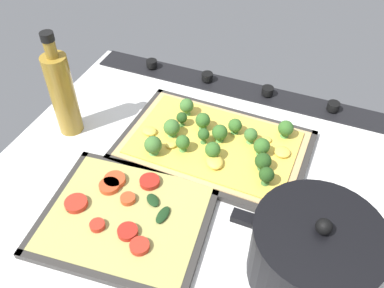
{
  "coord_description": "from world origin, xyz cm",
  "views": [
    {
      "loc": [
        -20.89,
        47.89,
        60.52
      ],
      "look_at": [
        0.02,
        -3.14,
        6.93
      ],
      "focal_mm": 38.29,
      "sensor_mm": 36.0,
      "label": 1
    }
  ],
  "objects_px": {
    "cooking_pot": "(314,253)",
    "broccoli_pizza": "(215,142)",
    "baking_tray_front": "(214,147)",
    "veggie_pizza_back": "(125,214)",
    "baking_tray_back": "(126,219)",
    "oil_bottle": "(62,93)"
  },
  "relations": [
    {
      "from": "cooking_pot",
      "to": "broccoli_pizza",
      "type": "bearing_deg",
      "value": -41.97
    },
    {
      "from": "baking_tray_front",
      "to": "veggie_pizza_back",
      "type": "height_order",
      "value": "veggie_pizza_back"
    },
    {
      "from": "baking_tray_back",
      "to": "veggie_pizza_back",
      "type": "distance_m",
      "value": 0.01
    },
    {
      "from": "broccoli_pizza",
      "to": "baking_tray_back",
      "type": "bearing_deg",
      "value": 69.62
    },
    {
      "from": "broccoli_pizza",
      "to": "veggie_pizza_back",
      "type": "xyz_separation_m",
      "value": [
        0.09,
        0.22,
        -0.01
      ]
    },
    {
      "from": "veggie_pizza_back",
      "to": "baking_tray_front",
      "type": "bearing_deg",
      "value": -110.82
    },
    {
      "from": "baking_tray_back",
      "to": "veggie_pizza_back",
      "type": "relative_size",
      "value": 1.09
    },
    {
      "from": "cooking_pot",
      "to": "baking_tray_back",
      "type": "bearing_deg",
      "value": 3.4
    },
    {
      "from": "broccoli_pizza",
      "to": "oil_bottle",
      "type": "bearing_deg",
      "value": 10.56
    },
    {
      "from": "baking_tray_back",
      "to": "veggie_pizza_back",
      "type": "xyz_separation_m",
      "value": [
        0.0,
        -0.0,
        0.01
      ]
    },
    {
      "from": "veggie_pizza_back",
      "to": "oil_bottle",
      "type": "height_order",
      "value": "oil_bottle"
    },
    {
      "from": "baking_tray_back",
      "to": "cooking_pot",
      "type": "relative_size",
      "value": 1.2
    },
    {
      "from": "baking_tray_back",
      "to": "veggie_pizza_back",
      "type": "bearing_deg",
      "value": -34.09
    },
    {
      "from": "broccoli_pizza",
      "to": "veggie_pizza_back",
      "type": "bearing_deg",
      "value": 68.48
    },
    {
      "from": "baking_tray_back",
      "to": "broccoli_pizza",
      "type": "bearing_deg",
      "value": -110.38
    },
    {
      "from": "broccoli_pizza",
      "to": "cooking_pot",
      "type": "bearing_deg",
      "value": 138.03
    },
    {
      "from": "baking_tray_front",
      "to": "cooking_pot",
      "type": "bearing_deg",
      "value": 138.06
    },
    {
      "from": "oil_bottle",
      "to": "broccoli_pizza",
      "type": "bearing_deg",
      "value": -169.44
    },
    {
      "from": "baking_tray_front",
      "to": "oil_bottle",
      "type": "height_order",
      "value": "oil_bottle"
    },
    {
      "from": "broccoli_pizza",
      "to": "oil_bottle",
      "type": "height_order",
      "value": "oil_bottle"
    },
    {
      "from": "baking_tray_front",
      "to": "veggie_pizza_back",
      "type": "bearing_deg",
      "value": 69.18
    },
    {
      "from": "baking_tray_front",
      "to": "veggie_pizza_back",
      "type": "distance_m",
      "value": 0.24
    }
  ]
}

